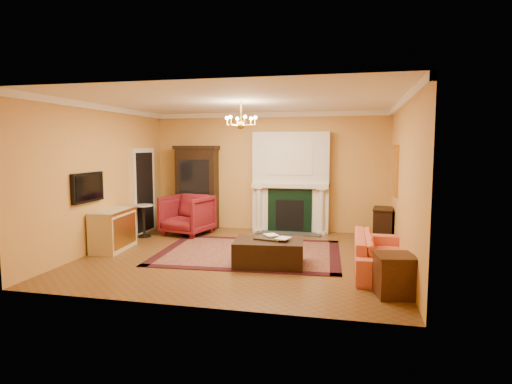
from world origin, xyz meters
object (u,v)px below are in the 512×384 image
(console_table, at_px, (383,227))
(leather_ottoman, at_px, (269,252))
(wingback_armchair, at_px, (187,213))
(coral_sofa, at_px, (380,247))
(pedestal_table, at_px, (144,218))
(commode, at_px, (113,230))
(china_cabinet, at_px, (197,189))
(end_table, at_px, (394,277))

(console_table, relative_size, leather_ottoman, 0.63)
(wingback_armchair, height_order, coral_sofa, wingback_armchair)
(pedestal_table, relative_size, console_table, 1.01)
(wingback_armchair, xyz_separation_m, commode, (-0.91, -1.81, -0.11))
(coral_sofa, bearing_deg, wingback_armchair, 63.78)
(commode, bearing_deg, pedestal_table, 84.03)
(coral_sofa, height_order, leather_ottoman, coral_sofa)
(pedestal_table, bearing_deg, coral_sofa, -17.12)
(coral_sofa, relative_size, leather_ottoman, 1.75)
(china_cabinet, relative_size, pedestal_table, 2.67)
(end_table, height_order, leather_ottoman, end_table)
(coral_sofa, xyz_separation_m, end_table, (0.13, -1.28, -0.13))
(pedestal_table, distance_m, leather_ottoman, 3.78)
(wingback_armchair, xyz_separation_m, leather_ottoman, (2.47, -2.25, -0.29))
(china_cabinet, bearing_deg, leather_ottoman, -52.39)
(wingback_armchair, xyz_separation_m, coral_sofa, (4.41, -2.15, -0.11))
(commode, distance_m, leather_ottoman, 3.42)
(china_cabinet, distance_m, console_table, 4.73)
(wingback_armchair, xyz_separation_m, pedestal_table, (-0.88, -0.52, -0.08))
(coral_sofa, distance_m, console_table, 2.18)
(china_cabinet, distance_m, coral_sofa, 5.36)
(china_cabinet, height_order, coral_sofa, china_cabinet)
(commode, height_order, end_table, commode)
(china_cabinet, xyz_separation_m, end_table, (4.56, -4.21, -0.74))
(console_table, xyz_separation_m, leather_ottoman, (-2.12, -2.28, -0.14))
(leather_ottoman, bearing_deg, pedestal_table, 146.73)
(china_cabinet, distance_m, commode, 2.82)
(end_table, bearing_deg, leather_ottoman, 150.41)
(china_cabinet, relative_size, leather_ottoman, 1.69)
(commode, bearing_deg, china_cabinet, 66.51)
(pedestal_table, relative_size, end_table, 1.34)
(console_table, bearing_deg, coral_sofa, -89.28)
(china_cabinet, height_order, commode, china_cabinet)
(pedestal_table, bearing_deg, commode, -91.33)
(coral_sofa, xyz_separation_m, leather_ottoman, (-1.94, -0.10, -0.18))
(china_cabinet, height_order, wingback_armchair, china_cabinet)
(china_cabinet, distance_m, wingback_armchair, 0.94)
(coral_sofa, height_order, end_table, coral_sofa)
(pedestal_table, relative_size, coral_sofa, 0.36)
(china_cabinet, xyz_separation_m, commode, (-0.89, -2.60, -0.62))
(end_table, height_order, console_table, console_table)
(wingback_armchair, height_order, end_table, wingback_armchair)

